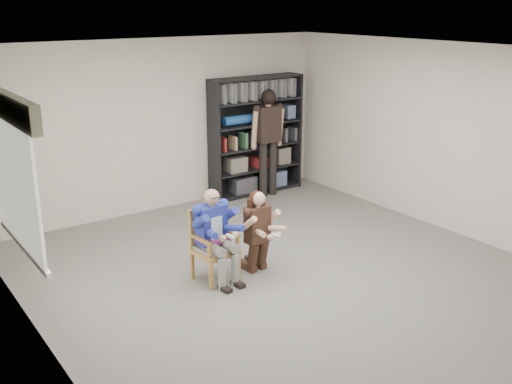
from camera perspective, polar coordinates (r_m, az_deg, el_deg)
room_shell at (r=7.09m, az=4.13°, el=1.77°), size 6.00×7.00×2.80m
floor at (r=7.59m, az=3.89°, el=-8.44°), size 6.00×7.00×0.01m
window_left at (r=6.63m, az=-21.93°, el=1.45°), size 0.16×2.00×1.75m
armchair at (r=7.45m, az=-3.93°, el=-5.11°), size 0.57×0.55×0.92m
seated_man at (r=7.39m, az=-3.95°, el=-4.13°), size 0.56×0.75×1.19m
kneeling_woman at (r=7.61m, az=0.26°, el=-3.83°), size 0.51×0.76×1.09m
bookshelf at (r=10.71m, az=0.02°, el=5.36°), size 1.80×0.38×2.10m
standing_man at (r=10.57m, az=1.16°, el=4.62°), size 0.61×0.38×1.89m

